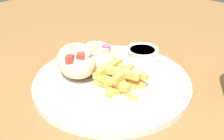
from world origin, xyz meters
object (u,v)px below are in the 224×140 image
Objects in this scene: pita_sandwich_near at (77,60)px; sauce_ramekin at (142,55)px; plate at (112,81)px; fries_pile at (120,79)px; pita_sandwich_far at (97,56)px.

pita_sandwich_near is 0.14m from sauce_ramekin.
plate is 2.76× the size of fries_pile.
pita_sandwich_far reaches higher than fries_pile.
pita_sandwich_near reaches higher than plate.
pita_sandwich_near is 1.99× the size of sauce_ramekin.
pita_sandwich_near is at bearing -120.88° from sauce_ramekin.
fries_pile is 1.60× the size of sauce_ramekin.
pita_sandwich_far is 0.10m from sauce_ramekin.
fries_pile is at bearing 45.89° from pita_sandwich_near.
sauce_ramekin is (-0.02, 0.10, 0.01)m from fries_pile.
pita_sandwich_near is at bearing -167.64° from fries_pile.
pita_sandwich_far is at bearing 163.02° from plate.
plate is at bearing 25.63° from pita_sandwich_far.
pita_sandwich_far is 1.19× the size of fries_pile.
fries_pile is at bearing -17.42° from plate.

